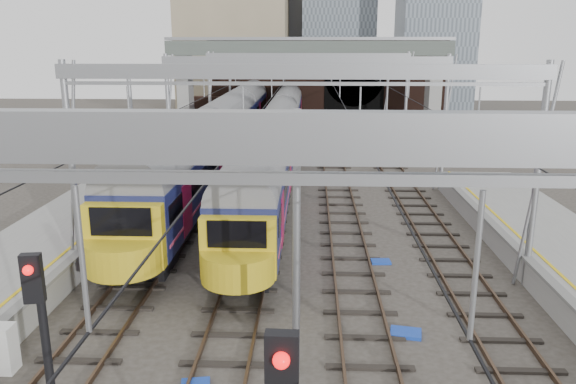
{
  "coord_description": "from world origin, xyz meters",
  "views": [
    {
      "loc": [
        0.34,
        -11.3,
        8.45
      ],
      "look_at": [
        -0.62,
        11.81,
        2.4
      ],
      "focal_mm": 35.0,
      "sensor_mm": 36.0,
      "label": 1
    }
  ],
  "objects_px": {
    "train_main": "(283,121)",
    "relay_cabinet": "(2,349)",
    "train_second": "(227,127)",
    "signal_near_left": "(44,346)"
  },
  "relations": [
    {
      "from": "train_second",
      "to": "relay_cabinet",
      "type": "height_order",
      "value": "train_second"
    },
    {
      "from": "train_main",
      "to": "train_second",
      "type": "distance_m",
      "value": 6.26
    },
    {
      "from": "signal_near_left",
      "to": "relay_cabinet",
      "type": "distance_m",
      "value": 5.72
    },
    {
      "from": "train_second",
      "to": "relay_cabinet",
      "type": "relative_size",
      "value": 36.92
    },
    {
      "from": "relay_cabinet",
      "to": "train_main",
      "type": "bearing_deg",
      "value": 80.26
    },
    {
      "from": "train_second",
      "to": "signal_near_left",
      "type": "xyz_separation_m",
      "value": [
        1.49,
        -33.1,
        0.62
      ]
    },
    {
      "from": "train_second",
      "to": "relay_cabinet",
      "type": "bearing_deg",
      "value": -93.54
    },
    {
      "from": "train_main",
      "to": "relay_cabinet",
      "type": "height_order",
      "value": "train_main"
    },
    {
      "from": "train_main",
      "to": "relay_cabinet",
      "type": "bearing_deg",
      "value": -99.7
    },
    {
      "from": "relay_cabinet",
      "to": "train_second",
      "type": "bearing_deg",
      "value": 86.42
    }
  ]
}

